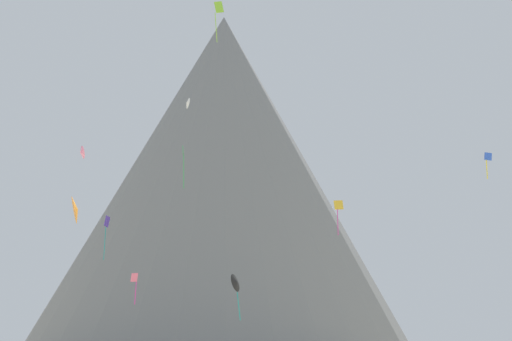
% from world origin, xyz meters
% --- Properties ---
extents(rock_massif, '(83.78, 83.78, 62.85)m').
position_xyz_m(rock_massif, '(3.94, 91.12, 30.34)').
color(rock_massif, slate).
rests_on(rock_massif, ground_plane).
extents(kite_black_low, '(1.51, 1.91, 4.46)m').
position_xyz_m(kite_black_low, '(1.76, 37.62, 7.73)').
color(kite_black_low, black).
extents(kite_indigo_mid, '(0.63, 0.89, 5.33)m').
position_xyz_m(kite_indigo_mid, '(-12.30, 53.47, 15.45)').
color(kite_indigo_mid, '#5138B2').
extents(kite_lime_high, '(1.17, 0.37, 5.26)m').
position_xyz_m(kite_lime_high, '(0.02, 43.83, 39.50)').
color(kite_lime_high, '#8CD133').
extents(kite_orange_low, '(1.02, 2.07, 1.99)m').
position_xyz_m(kite_orange_low, '(-11.26, 20.14, 11.21)').
color(kite_orange_low, orange).
extents(kite_pink_mid, '(0.93, 1.34, 1.25)m').
position_xyz_m(kite_pink_mid, '(-13.14, 34.50, 19.38)').
color(kite_pink_mid, pink).
extents(kite_green_mid, '(0.33, 0.73, 5.37)m').
position_xyz_m(kite_green_mid, '(-3.43, 53.41, 24.24)').
color(kite_green_mid, green).
extents(kite_rainbow_low, '(0.63, 0.63, 2.69)m').
position_xyz_m(kite_rainbow_low, '(-7.58, 31.76, 7.19)').
color(kite_rainbow_low, '#E5668C').
extents(kite_gold_mid, '(1.07, 0.46, 3.96)m').
position_xyz_m(kite_gold_mid, '(13.85, 44.84, 16.68)').
color(kite_gold_mid, gold).
extents(kite_blue_mid, '(0.79, 0.32, 2.66)m').
position_xyz_m(kite_blue_mid, '(25.87, 32.70, 19.46)').
color(kite_blue_mid, blue).
extents(kite_white_high, '(0.72, 1.38, 1.34)m').
position_xyz_m(kite_white_high, '(-3.20, 49.36, 30.07)').
color(kite_white_high, white).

